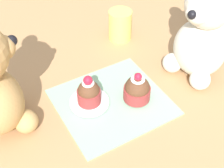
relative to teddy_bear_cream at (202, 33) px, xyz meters
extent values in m
plane|color=tan|center=(-0.01, -0.22, -0.11)|extent=(4.00, 4.00, 0.00)
cube|color=#8EBC99|center=(-0.01, -0.22, -0.11)|extent=(0.22, 0.23, 0.01)
ellipsoid|color=silver|center=(0.00, 0.00, -0.04)|extent=(0.14, 0.13, 0.14)
sphere|color=silver|center=(0.00, 0.00, 0.07)|extent=(0.11, 0.11, 0.11)
ellipsoid|color=silver|center=(0.01, -0.04, 0.06)|extent=(0.06, 0.05, 0.04)
sphere|color=black|center=(0.01, -0.05, 0.07)|extent=(0.02, 0.02, 0.02)
sphere|color=silver|center=(-0.03, -0.04, -0.09)|extent=(0.05, 0.05, 0.05)
sphere|color=silver|center=(0.05, -0.03, -0.09)|extent=(0.05, 0.05, 0.05)
ellipsoid|color=tan|center=(-0.07, -0.41, 0.07)|extent=(0.06, 0.05, 0.04)
sphere|color=black|center=(-0.08, -0.39, 0.07)|extent=(0.02, 0.02, 0.02)
sphere|color=tan|center=(-0.03, -0.41, -0.09)|extent=(0.05, 0.05, 0.05)
sphere|color=tan|center=(-0.12, -0.41, -0.09)|extent=(0.05, 0.05, 0.05)
cylinder|color=#993333|center=(0.01, -0.17, -0.09)|extent=(0.06, 0.06, 0.03)
sphere|color=brown|center=(0.01, -0.17, -0.08)|extent=(0.05, 0.05, 0.05)
cylinder|color=white|center=(0.01, -0.17, -0.05)|extent=(0.03, 0.03, 0.00)
sphere|color=red|center=(0.01, -0.17, -0.04)|extent=(0.02, 0.02, 0.02)
cylinder|color=white|center=(-0.03, -0.27, -0.10)|extent=(0.09, 0.09, 0.01)
cylinder|color=#993333|center=(-0.03, -0.27, -0.09)|extent=(0.05, 0.05, 0.03)
sphere|color=brown|center=(-0.03, -0.27, -0.07)|extent=(0.05, 0.05, 0.05)
cylinder|color=white|center=(-0.03, -0.27, -0.05)|extent=(0.03, 0.03, 0.00)
sphere|color=red|center=(-0.03, -0.27, -0.04)|extent=(0.02, 0.02, 0.02)
cylinder|color=#EADB66|center=(-0.21, -0.08, -0.07)|extent=(0.06, 0.06, 0.08)
camera|label=1|loc=(0.39, -0.46, 0.39)|focal=50.00mm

